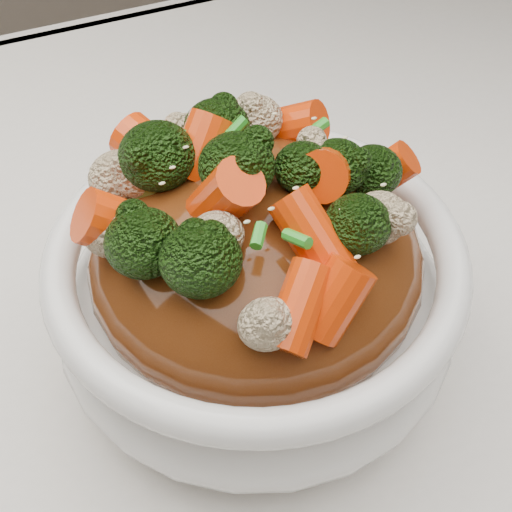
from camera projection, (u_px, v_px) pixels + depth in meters
name	position (u px, v px, depth m)	size (l,w,h in m)	color
tablecloth	(168.00, 334.00, 0.49)	(1.20, 0.80, 0.04)	white
bowl	(256.00, 297.00, 0.42)	(0.23, 0.23, 0.09)	white
sauce_base	(256.00, 260.00, 0.40)	(0.19, 0.19, 0.10)	#56280E
carrots	(256.00, 166.00, 0.35)	(0.19, 0.19, 0.05)	#DF3B07
broccoli	(256.00, 168.00, 0.35)	(0.19, 0.19, 0.05)	black
cauliflower	(256.00, 171.00, 0.35)	(0.19, 0.19, 0.04)	beige
scallions	(256.00, 164.00, 0.35)	(0.14, 0.14, 0.02)	#289322
sesame_seeds	(256.00, 164.00, 0.35)	(0.17, 0.17, 0.01)	beige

